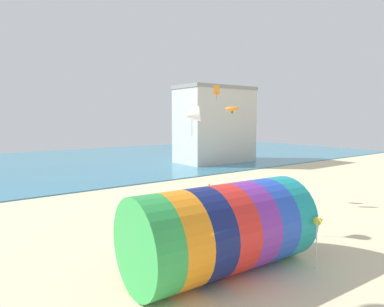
{
  "coord_description": "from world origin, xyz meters",
  "views": [
    {
      "loc": [
        -8.5,
        -9.86,
        6.43
      ],
      "look_at": [
        0.67,
        2.42,
        4.83
      ],
      "focal_mm": 32.0,
      "sensor_mm": 36.0,
      "label": 1
    }
  ],
  "objects_px": {
    "giant_inflatable_tube": "(221,229)",
    "kite_handler": "(276,227)",
    "beach_flag": "(320,222)",
    "cooler_box": "(292,249)",
    "kite_white_delta": "(192,115)",
    "kite_orange_parafoil": "(232,109)",
    "bystander_near_water": "(209,194)",
    "kite_orange_diamond": "(217,90)"
  },
  "relations": [
    {
      "from": "kite_handler",
      "to": "beach_flag",
      "type": "height_order",
      "value": "beach_flag"
    },
    {
      "from": "kite_orange_diamond",
      "to": "kite_white_delta",
      "type": "relative_size",
      "value": 0.74
    },
    {
      "from": "bystander_near_water",
      "to": "beach_flag",
      "type": "bearing_deg",
      "value": -105.78
    },
    {
      "from": "kite_orange_diamond",
      "to": "cooler_box",
      "type": "xyz_separation_m",
      "value": [
        -5.52,
        -12.02,
        -8.52
      ]
    },
    {
      "from": "kite_orange_diamond",
      "to": "kite_white_delta",
      "type": "height_order",
      "value": "kite_orange_diamond"
    },
    {
      "from": "kite_orange_diamond",
      "to": "giant_inflatable_tube",
      "type": "bearing_deg",
      "value": -129.86
    },
    {
      "from": "kite_handler",
      "to": "bystander_near_water",
      "type": "distance_m",
      "value": 8.69
    },
    {
      "from": "beach_flag",
      "to": "cooler_box",
      "type": "distance_m",
      "value": 2.57
    },
    {
      "from": "kite_orange_diamond",
      "to": "beach_flag",
      "type": "xyz_separation_m",
      "value": [
        -6.03,
        -13.76,
        -6.69
      ]
    },
    {
      "from": "kite_handler",
      "to": "kite_white_delta",
      "type": "distance_m",
      "value": 7.35
    },
    {
      "from": "kite_orange_diamond",
      "to": "beach_flag",
      "type": "height_order",
      "value": "kite_orange_diamond"
    },
    {
      "from": "giant_inflatable_tube",
      "to": "kite_handler",
      "type": "height_order",
      "value": "giant_inflatable_tube"
    },
    {
      "from": "beach_flag",
      "to": "kite_handler",
      "type": "bearing_deg",
      "value": 75.35
    },
    {
      "from": "bystander_near_water",
      "to": "cooler_box",
      "type": "xyz_separation_m",
      "value": [
        -2.68,
        -9.54,
        -0.59
      ]
    },
    {
      "from": "kite_white_delta",
      "to": "kite_orange_parafoil",
      "type": "xyz_separation_m",
      "value": [
        6.89,
        4.12,
        0.53
      ]
    },
    {
      "from": "kite_orange_diamond",
      "to": "cooler_box",
      "type": "distance_m",
      "value": 15.74
    },
    {
      "from": "giant_inflatable_tube",
      "to": "kite_handler",
      "type": "distance_m",
      "value": 4.55
    },
    {
      "from": "kite_white_delta",
      "to": "bystander_near_water",
      "type": "relative_size",
      "value": 1.08
    },
    {
      "from": "kite_orange_diamond",
      "to": "cooler_box",
      "type": "relative_size",
      "value": 2.35
    },
    {
      "from": "kite_orange_diamond",
      "to": "kite_orange_parafoil",
      "type": "xyz_separation_m",
      "value": [
        -0.74,
        -2.69,
        -1.58
      ]
    },
    {
      "from": "kite_orange_diamond",
      "to": "kite_orange_parafoil",
      "type": "distance_m",
      "value": 3.21
    },
    {
      "from": "kite_white_delta",
      "to": "kite_orange_parafoil",
      "type": "bearing_deg",
      "value": 30.86
    },
    {
      "from": "kite_handler",
      "to": "bystander_near_water",
      "type": "relative_size",
      "value": 1.15
    },
    {
      "from": "kite_orange_parafoil",
      "to": "beach_flag",
      "type": "relative_size",
      "value": 0.48
    },
    {
      "from": "bystander_near_water",
      "to": "beach_flag",
      "type": "relative_size",
      "value": 0.67
    },
    {
      "from": "giant_inflatable_tube",
      "to": "kite_orange_parafoil",
      "type": "xyz_separation_m",
      "value": [
        8.91,
        8.87,
        5.28
      ]
    },
    {
      "from": "kite_handler",
      "to": "cooler_box",
      "type": "height_order",
      "value": "kite_handler"
    },
    {
      "from": "kite_orange_parafoil",
      "to": "bystander_near_water",
      "type": "xyz_separation_m",
      "value": [
        -2.1,
        0.21,
        -6.35
      ]
    },
    {
      "from": "kite_orange_parafoil",
      "to": "bystander_near_water",
      "type": "height_order",
      "value": "kite_orange_parafoil"
    },
    {
      "from": "beach_flag",
      "to": "bystander_near_water",
      "type": "bearing_deg",
      "value": 74.22
    },
    {
      "from": "kite_orange_parafoil",
      "to": "cooler_box",
      "type": "distance_m",
      "value": 12.57
    },
    {
      "from": "kite_orange_parafoil",
      "to": "kite_orange_diamond",
      "type": "bearing_deg",
      "value": 74.59
    },
    {
      "from": "giant_inflatable_tube",
      "to": "kite_handler",
      "type": "relative_size",
      "value": 4.57
    },
    {
      "from": "kite_handler",
      "to": "beach_flag",
      "type": "relative_size",
      "value": 0.78
    },
    {
      "from": "kite_orange_parafoil",
      "to": "cooler_box",
      "type": "height_order",
      "value": "kite_orange_parafoil"
    },
    {
      "from": "kite_handler",
      "to": "kite_orange_parafoil",
      "type": "bearing_deg",
      "value": 60.96
    },
    {
      "from": "giant_inflatable_tube",
      "to": "kite_white_delta",
      "type": "relative_size",
      "value": 4.87
    },
    {
      "from": "cooler_box",
      "to": "kite_white_delta",
      "type": "bearing_deg",
      "value": 112.06
    },
    {
      "from": "bystander_near_water",
      "to": "cooler_box",
      "type": "bearing_deg",
      "value": -105.68
    },
    {
      "from": "bystander_near_water",
      "to": "kite_white_delta",
      "type": "bearing_deg",
      "value": -137.94
    },
    {
      "from": "giant_inflatable_tube",
      "to": "beach_flag",
      "type": "bearing_deg",
      "value": -31.32
    },
    {
      "from": "kite_white_delta",
      "to": "cooler_box",
      "type": "distance_m",
      "value": 8.53
    }
  ]
}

